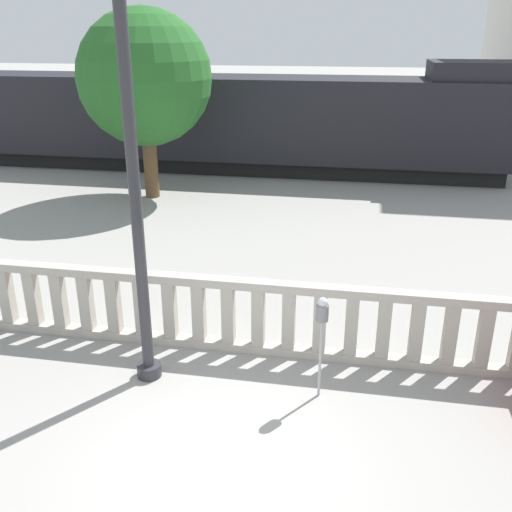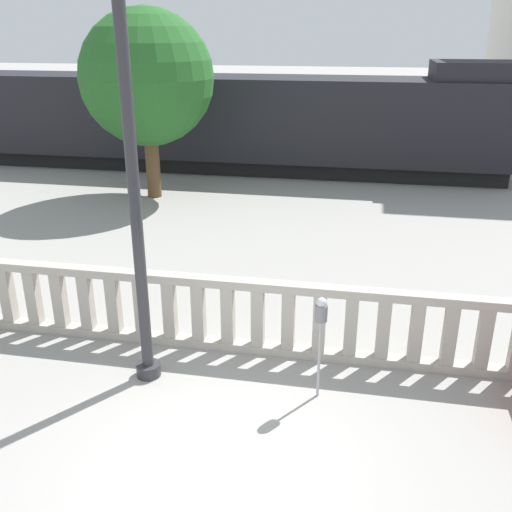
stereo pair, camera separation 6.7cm
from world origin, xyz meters
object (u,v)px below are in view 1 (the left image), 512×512
object	(u,v)px
lamppost	(136,205)
train_near	(192,120)
parking_meter	(322,317)
tree_left	(145,78)

from	to	relation	value
lamppost	train_near	world-z (taller)	lamppost
parking_meter	train_near	world-z (taller)	train_near
parking_meter	lamppost	bearing A→B (deg)	179.09
train_near	tree_left	bearing A→B (deg)	-91.67
parking_meter	train_near	xyz separation A→B (m)	(-5.96, 13.97, 0.51)
train_near	tree_left	xyz separation A→B (m)	(-0.12, -4.24, 1.84)
lamppost	train_near	size ratio (longest dim) A/B	0.25
lamppost	tree_left	world-z (taller)	lamppost
lamppost	parking_meter	distance (m)	3.00
parking_meter	tree_left	size ratio (longest dim) A/B	0.28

